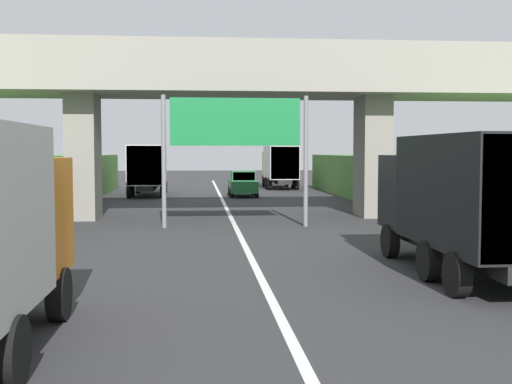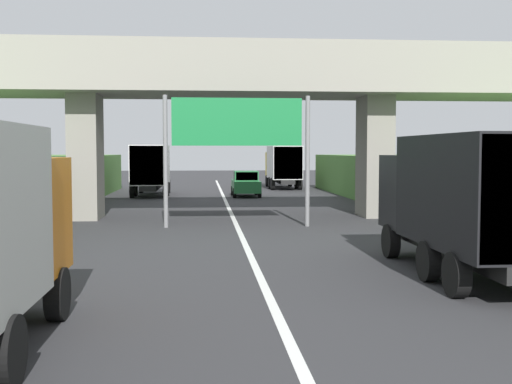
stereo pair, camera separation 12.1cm
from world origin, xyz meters
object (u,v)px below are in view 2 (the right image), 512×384
(overhead_highway_sign, at_px, (237,130))
(truck_black, at_px, (464,197))
(truck_yellow, at_px, (283,165))
(car_green, at_px, (246,184))
(truck_silver, at_px, (151,167))

(overhead_highway_sign, height_order, truck_black, overhead_highway_sign)
(overhead_highway_sign, relative_size, truck_yellow, 0.81)
(car_green, bearing_deg, overhead_highway_sign, -94.93)
(overhead_highway_sign, bearing_deg, truck_yellow, 79.06)
(truck_yellow, bearing_deg, car_green, -111.54)
(truck_yellow, relative_size, car_green, 1.78)
(overhead_highway_sign, relative_size, truck_silver, 0.81)
(overhead_highway_sign, xyz_separation_m, truck_black, (4.97, -10.66, -1.95))
(truck_silver, bearing_deg, overhead_highway_sign, -75.44)
(overhead_highway_sign, height_order, car_green, overhead_highway_sign)
(overhead_highway_sign, bearing_deg, truck_silver, 104.56)
(overhead_highway_sign, height_order, truck_silver, overhead_highway_sign)
(truck_black, xyz_separation_m, truck_yellow, (0.17, 37.22, 0.00))
(overhead_highway_sign, bearing_deg, car_green, 85.07)
(truck_yellow, height_order, car_green, truck_yellow)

